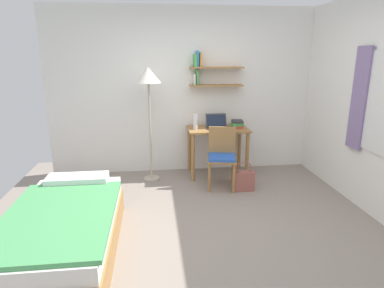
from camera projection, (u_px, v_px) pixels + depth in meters
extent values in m
plane|color=gray|center=(208.00, 229.00, 3.66)|extent=(5.28, 5.28, 0.00)
cube|color=white|center=(188.00, 92.00, 5.25)|extent=(4.40, 0.05, 2.60)
cube|color=#9E703D|center=(216.00, 85.00, 5.14)|extent=(0.83, 0.22, 0.02)
cube|color=silver|center=(194.00, 79.00, 5.09)|extent=(0.02, 0.17, 0.17)
cube|color=#4CA856|center=(197.00, 77.00, 5.09)|extent=(0.03, 0.16, 0.23)
cube|color=#9E703D|center=(217.00, 67.00, 5.07)|extent=(0.83, 0.22, 0.02)
cube|color=#4CA856|center=(195.00, 60.00, 5.01)|extent=(0.04, 0.17, 0.19)
cube|color=#3384C6|center=(198.00, 59.00, 5.04)|extent=(0.04, 0.12, 0.24)
cube|color=orange|center=(200.00, 60.00, 5.04)|extent=(0.02, 0.14, 0.21)
cube|color=gray|center=(359.00, 99.00, 4.05)|extent=(0.03, 0.28, 1.26)
cube|color=#9E703D|center=(65.00, 241.00, 3.17)|extent=(0.97, 1.84, 0.28)
cube|color=silver|center=(62.00, 220.00, 3.12)|extent=(0.93, 1.78, 0.16)
cube|color=#4C9E5B|center=(58.00, 216.00, 2.98)|extent=(0.99, 1.51, 0.04)
cube|color=white|center=(77.00, 180.00, 3.77)|extent=(0.68, 0.28, 0.10)
cube|color=#9E703D|center=(218.00, 129.00, 5.13)|extent=(0.94, 0.57, 0.03)
cylinder|color=#9E703D|center=(193.00, 158.00, 4.96)|extent=(0.06, 0.06, 0.73)
cylinder|color=#9E703D|center=(247.00, 156.00, 5.06)|extent=(0.06, 0.06, 0.73)
cylinder|color=#9E703D|center=(189.00, 149.00, 5.41)|extent=(0.06, 0.06, 0.73)
cylinder|color=#9E703D|center=(239.00, 148.00, 5.51)|extent=(0.06, 0.06, 0.73)
cube|color=#9E703D|center=(222.00, 159.00, 4.67)|extent=(0.48, 0.48, 0.03)
cube|color=blue|center=(222.00, 157.00, 4.67)|extent=(0.44, 0.44, 0.04)
cube|color=#9E703D|center=(222.00, 140.00, 4.79)|extent=(0.39, 0.11, 0.39)
cylinder|color=#9E703D|center=(209.00, 178.00, 4.58)|extent=(0.04, 0.04, 0.43)
cylinder|color=#9E703D|center=(234.00, 179.00, 4.56)|extent=(0.04, 0.04, 0.43)
cylinder|color=#9E703D|center=(210.00, 170.00, 4.91)|extent=(0.04, 0.04, 0.43)
cylinder|color=#9E703D|center=(233.00, 170.00, 4.88)|extent=(0.04, 0.04, 0.43)
cylinder|color=#B2A893|center=(152.00, 178.00, 5.11)|extent=(0.24, 0.24, 0.02)
cylinder|color=#B2A893|center=(150.00, 132.00, 4.92)|extent=(0.03, 0.03, 1.46)
cone|color=silver|center=(148.00, 75.00, 4.69)|extent=(0.36, 0.36, 0.22)
cube|color=#2D2D33|center=(217.00, 128.00, 5.13)|extent=(0.33, 0.23, 0.01)
cube|color=#2D2D33|center=(216.00, 120.00, 5.17)|extent=(0.33, 0.10, 0.20)
cube|color=black|center=(216.00, 120.00, 5.16)|extent=(0.29, 0.08, 0.17)
cylinder|color=silver|center=(195.00, 122.00, 5.02)|extent=(0.06, 0.06, 0.23)
cube|color=#D13D38|center=(237.00, 126.00, 5.18)|extent=(0.18, 0.22, 0.03)
cube|color=#4CA856|center=(237.00, 125.00, 5.16)|extent=(0.18, 0.20, 0.02)
cube|color=#4CA856|center=(237.00, 123.00, 5.16)|extent=(0.20, 0.24, 0.03)
cube|color=#333338|center=(237.00, 121.00, 5.14)|extent=(0.19, 0.23, 0.03)
cube|color=#99564C|center=(244.00, 181.00, 4.66)|extent=(0.30, 0.13, 0.28)
torus|color=#99564C|center=(244.00, 168.00, 4.61)|extent=(0.21, 0.02, 0.21)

